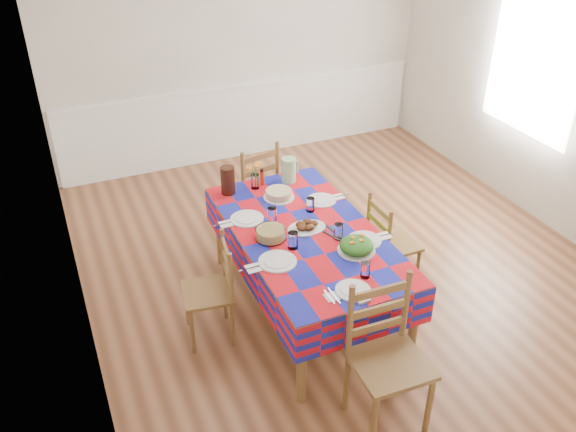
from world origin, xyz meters
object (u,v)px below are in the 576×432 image
object	(u,v)px
tea_pitcher	(228,180)
chair_left	(212,291)
meat_platter	(307,226)
green_pitcher	(289,170)
chair_near	(387,359)
chair_right	(389,244)
dining_table	(306,241)
chair_far	(253,191)

from	to	relation	value
tea_pitcher	chair_left	bearing A→B (deg)	-117.28
meat_platter	chair_left	xyz separation A→B (m)	(-0.80, -0.04, -0.36)
green_pitcher	chair_left	distance (m)	1.36
green_pitcher	tea_pitcher	bearing A→B (deg)	179.29
chair_left	chair_near	bearing A→B (deg)	41.15
chair_right	meat_platter	bearing A→B (deg)	87.75
green_pitcher	meat_platter	bearing A→B (deg)	-103.47
dining_table	chair_far	bearing A→B (deg)	89.52
meat_platter	dining_table	bearing A→B (deg)	-117.22
dining_table	chair_left	xyz separation A→B (m)	(-0.78, -0.01, -0.25)
chair_near	dining_table	bearing A→B (deg)	91.86
meat_platter	chair_right	distance (m)	0.84
green_pitcher	chair_left	world-z (taller)	green_pitcher
meat_platter	tea_pitcher	world-z (taller)	tea_pitcher
tea_pitcher	chair_right	distance (m)	1.48
chair_far	chair_near	bearing A→B (deg)	77.05
meat_platter	chair_near	bearing A→B (deg)	-90.70
dining_table	green_pitcher	world-z (taller)	green_pitcher
meat_platter	chair_left	world-z (taller)	chair_left
dining_table	chair_right	bearing A→B (deg)	0.01
chair_near	chair_left	bearing A→B (deg)	124.55
meat_platter	green_pitcher	bearing A→B (deg)	76.53
tea_pitcher	chair_right	world-z (taller)	tea_pitcher
chair_far	chair_left	distance (m)	1.47
green_pitcher	chair_left	size ratio (longest dim) A/B	0.26
meat_platter	tea_pitcher	size ratio (longest dim) A/B	1.26
green_pitcher	tea_pitcher	xyz separation A→B (m)	(-0.56, 0.01, 0.01)
chair_right	dining_table	bearing A→B (deg)	90.21
meat_platter	chair_right	xyz separation A→B (m)	(0.77, -0.03, -0.35)
green_pitcher	chair_far	bearing A→B (deg)	114.90
green_pitcher	dining_table	bearing A→B (deg)	-104.07
meat_platter	chair_near	distance (m)	1.29
dining_table	chair_near	xyz separation A→B (m)	(0.00, -1.23, -0.16)
chair_far	chair_right	xyz separation A→B (m)	(0.77, -1.23, -0.06)
dining_table	chair_left	size ratio (longest dim) A/B	2.26
tea_pitcher	chair_left	size ratio (longest dim) A/B	0.28
chair_right	green_pitcher	bearing A→B (deg)	35.66
dining_table	chair_right	xyz separation A→B (m)	(0.78, 0.00, -0.24)
chair_right	tea_pitcher	bearing A→B (deg)	54.50
green_pitcher	tea_pitcher	world-z (taller)	tea_pitcher
meat_platter	chair_left	distance (m)	0.88
tea_pitcher	chair_left	distance (m)	1.04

